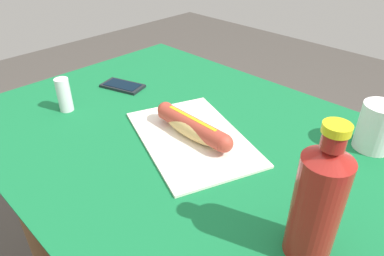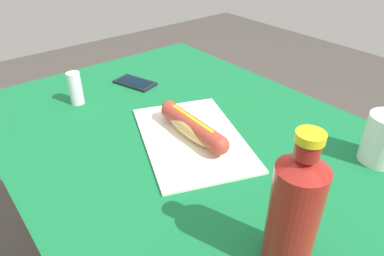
{
  "view_description": "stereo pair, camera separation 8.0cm",
  "coord_description": "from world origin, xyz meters",
  "views": [
    {
      "loc": [
        0.47,
        -0.49,
        1.21
      ],
      "look_at": [
        -0.01,
        -0.01,
        0.78
      ],
      "focal_mm": 32.71,
      "sensor_mm": 36.0,
      "label": 1
    },
    {
      "loc": [
        0.52,
        -0.43,
        1.21
      ],
      "look_at": [
        -0.01,
        -0.01,
        0.78
      ],
      "focal_mm": 32.71,
      "sensor_mm": 36.0,
      "label": 2
    }
  ],
  "objects": [
    {
      "name": "drinking_cup",
      "position": [
        0.3,
        0.25,
        0.81
      ],
      "size": [
        0.08,
        0.08,
        0.11
      ],
      "primitive_type": "cylinder",
      "color": "white",
      "rests_on": "dining_table"
    },
    {
      "name": "soda_bottle",
      "position": [
        0.34,
        -0.1,
        0.86
      ],
      "size": [
        0.07,
        0.07,
        0.23
      ],
      "color": "maroon",
      "rests_on": "dining_table"
    },
    {
      "name": "dining_table",
      "position": [
        0.0,
        0.0,
        0.61
      ],
      "size": [
        1.14,
        0.78,
        0.75
      ],
      "color": "brown",
      "rests_on": "ground"
    },
    {
      "name": "hot_dog",
      "position": [
        -0.01,
        -0.01,
        0.79
      ],
      "size": [
        0.24,
        0.05,
        0.05
      ],
      "color": "#DBB26B",
      "rests_on": "paper_wrapper"
    },
    {
      "name": "paper_wrapper",
      "position": [
        -0.01,
        -0.01,
        0.76
      ],
      "size": [
        0.39,
        0.33,
        0.01
      ],
      "primitive_type": "cube",
      "rotation": [
        0.0,
        0.0,
        -0.37
      ],
      "color": "silver",
      "rests_on": "dining_table"
    },
    {
      "name": "cell_phone",
      "position": [
        -0.35,
        0.05,
        0.76
      ],
      "size": [
        0.14,
        0.1,
        0.01
      ],
      "color": "black",
      "rests_on": "dining_table"
    },
    {
      "name": "salt_shaker",
      "position": [
        -0.34,
        -0.14,
        0.8
      ],
      "size": [
        0.04,
        0.04,
        0.09
      ],
      "primitive_type": "cylinder",
      "color": "silver",
      "rests_on": "dining_table"
    }
  ]
}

